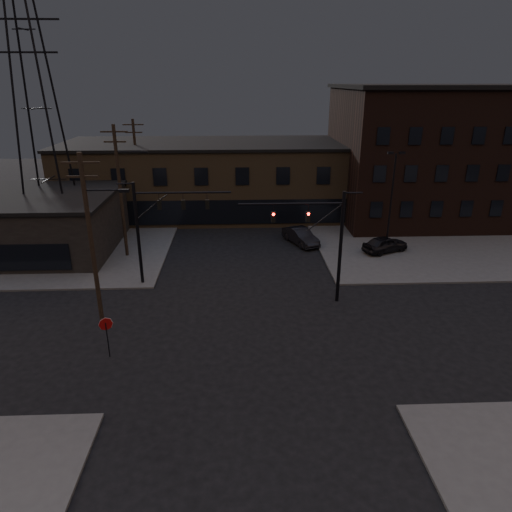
{
  "coord_description": "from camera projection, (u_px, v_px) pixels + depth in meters",
  "views": [
    {
      "loc": [
        -0.54,
        -24.66,
        14.83
      ],
      "look_at": [
        0.68,
        4.6,
        3.5
      ],
      "focal_mm": 32.0,
      "sensor_mm": 36.0,
      "label": 1
    }
  ],
  "objects": [
    {
      "name": "sidewalk_nw",
      "position": [
        34.0,
        230.0,
        47.96
      ],
      "size": [
        30.0,
        30.0,
        0.15
      ],
      "primitive_type": "cube",
      "color": "#474744",
      "rests_on": "ground"
    },
    {
      "name": "utility_pole_mid",
      "position": [
        121.0,
        189.0,
        38.77
      ],
      "size": [
        3.7,
        0.28,
        11.5
      ],
      "color": "black",
      "rests_on": "ground"
    },
    {
      "name": "traffic_signal_near",
      "position": [
        325.0,
        236.0,
        30.97
      ],
      "size": [
        7.12,
        0.24,
        8.0
      ],
      "color": "black",
      "rests_on": "ground"
    },
    {
      "name": "transmission_tower",
      "position": [
        37.0,
        108.0,
        39.91
      ],
      "size": [
        7.0,
        7.0,
        25.0
      ],
      "primitive_type": null,
      "color": "black",
      "rests_on": "ground"
    },
    {
      "name": "sidewalk_ne",
      "position": [
        444.0,
        225.0,
        49.68
      ],
      "size": [
        30.0,
        30.0,
        0.15
      ],
      "primitive_type": "cube",
      "color": "#474744",
      "rests_on": "ground"
    },
    {
      "name": "parked_car_lot_b",
      "position": [
        413.0,
        216.0,
        50.35
      ],
      "size": [
        4.22,
        1.75,
        1.22
      ],
      "primitive_type": "imported",
      "rotation": [
        0.0,
        0.0,
        1.56
      ],
      "color": "#B8B7BA",
      "rests_on": "sidewalk_ne"
    },
    {
      "name": "car_crossing",
      "position": [
        301.0,
        236.0,
        43.9
      ],
      "size": [
        3.36,
        4.91,
        1.53
      ],
      "primitive_type": "imported",
      "rotation": [
        0.0,
        0.0,
        0.42
      ],
      "color": "black",
      "rests_on": "ground"
    },
    {
      "name": "utility_pole_far",
      "position": [
        137.0,
        168.0,
        50.04
      ],
      "size": [
        2.2,
        0.28,
        11.0
      ],
      "color": "black",
      "rests_on": "ground"
    },
    {
      "name": "stop_sign",
      "position": [
        106.0,
        328.0,
        25.52
      ],
      "size": [
        0.72,
        0.33,
        2.48
      ],
      "color": "black",
      "rests_on": "ground"
    },
    {
      "name": "traffic_signal_far",
      "position": [
        154.0,
        222.0,
        33.73
      ],
      "size": [
        7.12,
        0.24,
        8.0
      ],
      "color": "black",
      "rests_on": "ground"
    },
    {
      "name": "building_left",
      "position": [
        25.0,
        225.0,
        41.57
      ],
      "size": [
        16.0,
        12.0,
        5.0
      ],
      "primitive_type": "cube",
      "color": "black",
      "rests_on": "ground"
    },
    {
      "name": "lot_light_a",
      "position": [
        392.0,
        194.0,
        39.91
      ],
      "size": [
        1.5,
        0.28,
        9.14
      ],
      "color": "black",
      "rests_on": "ground"
    },
    {
      "name": "building_right",
      "position": [
        438.0,
        155.0,
        50.91
      ],
      "size": [
        22.0,
        16.0,
        14.0
      ],
      "primitive_type": "cube",
      "color": "black",
      "rests_on": "ground"
    },
    {
      "name": "ground",
      "position": [
        248.0,
        335.0,
        28.35
      ],
      "size": [
        140.0,
        140.0,
        0.0
      ],
      "primitive_type": "plane",
      "color": "black",
      "rests_on": "ground"
    },
    {
      "name": "parked_car_lot_a",
      "position": [
        385.0,
        244.0,
        41.44
      ],
      "size": [
        4.67,
        3.36,
        1.48
      ],
      "primitive_type": "imported",
      "rotation": [
        0.0,
        0.0,
        1.99
      ],
      "color": "black",
      "rests_on": "sidewalk_ne"
    },
    {
      "name": "building_row",
      "position": [
        242.0,
        180.0,
        53.0
      ],
      "size": [
        40.0,
        12.0,
        8.0
      ],
      "primitive_type": "cube",
      "color": "brown",
      "rests_on": "ground"
    },
    {
      "name": "utility_pole_near",
      "position": [
        92.0,
        238.0,
        27.72
      ],
      "size": [
        3.7,
        0.28,
        11.0
      ],
      "color": "black",
      "rests_on": "ground"
    },
    {
      "name": "lot_light_b",
      "position": [
        436.0,
        181.0,
        44.81
      ],
      "size": [
        1.5,
        0.28,
        9.14
      ],
      "color": "black",
      "rests_on": "ground"
    }
  ]
}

